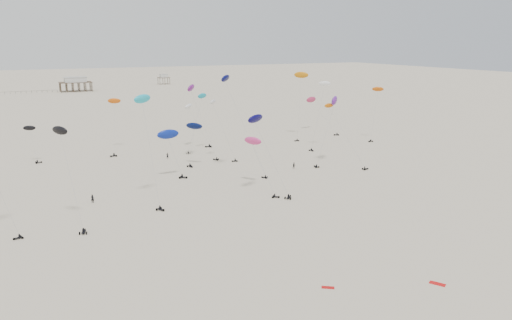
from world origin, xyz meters
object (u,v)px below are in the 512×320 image
rig_4 (146,122)px  spectator_0 (93,203)px  pavilion_main (76,85)px  rig_0 (193,134)px  pavilion_small (164,80)px

rig_4 → spectator_0: rig_4 is taller
rig_4 → pavilion_main: bearing=-119.0°
rig_0 → spectator_0: bearing=22.1°
rig_0 → spectator_0: (-30.22, -21.27, -9.10)m
pavilion_small → spectator_0: (-95.90, -285.81, -3.49)m
pavilion_main → rig_0: size_ratio=1.70×
pavilion_small → rig_0: rig_0 is taller
rig_0 → pavilion_main: bearing=-102.0°
pavilion_main → spectator_0: bearing=-95.8°
rig_4 → spectator_0: (-11.32, 4.51, -17.28)m
rig_4 → pavilion_small: bearing=-132.0°
pavilion_main → rig_0: 234.63m
pavilion_small → rig_0: size_ratio=0.73×
rig_4 → spectator_0: size_ratio=10.69×
pavilion_small → spectator_0: 301.49m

